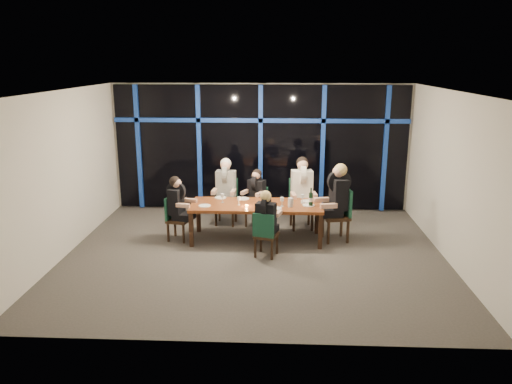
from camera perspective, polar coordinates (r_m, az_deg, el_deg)
room at (r=8.82m, az=-0.18°, el=5.13°), size 7.04×7.00×3.02m
window_wall at (r=11.79m, az=0.59°, el=5.27°), size 6.86×0.43×2.94m
dining_table at (r=9.91m, az=0.05°, el=-1.76°), size 2.60×1.00×0.75m
chair_far_left at (r=11.01m, az=-3.38°, el=-0.75°), size 0.50×0.50×1.00m
chair_far_mid at (r=10.87m, az=0.17°, el=-1.37°), size 0.53×0.53×0.86m
chair_far_right at (r=10.76m, az=5.17°, el=-0.97°), size 0.55×0.55×1.06m
chair_end_left at (r=10.12m, az=-9.24°, el=-2.69°), size 0.50×0.50×0.89m
chair_end_right at (r=10.07m, az=9.61°, el=-2.21°), size 0.59×0.59×1.07m
chair_near_mid at (r=9.10m, az=1.04°, el=-4.65°), size 0.50×0.50×0.86m
diner_far_left at (r=10.82m, az=-3.50°, el=1.15°), size 0.52×0.64×0.97m
diner_far_mid at (r=10.71m, az=-0.00°, el=0.30°), size 0.54×0.59×0.84m
diner_far_right at (r=10.57m, az=5.30°, el=1.07°), size 0.56×0.69×1.03m
diner_end_left at (r=9.98m, az=-8.93°, el=-0.78°), size 0.60×0.50×0.87m
diner_end_right at (r=9.92m, az=9.22°, el=0.09°), size 0.71×0.59×1.04m
diner_near_mid at (r=9.05m, az=1.20°, el=-2.45°), size 0.50×0.58×0.84m
plate_far_left at (r=10.34m, az=-4.09°, el=-0.65°), size 0.24×0.24×0.01m
plate_far_mid at (r=10.25m, az=-1.45°, el=-0.76°), size 0.24×0.24×0.01m
plate_far_right at (r=10.10m, az=5.82°, el=-1.07°), size 0.24×0.24×0.01m
plate_end_left at (r=9.80m, az=-5.89°, el=-1.57°), size 0.24×0.24×0.01m
plate_end_right at (r=9.83m, az=6.03°, el=-1.52°), size 0.24×0.24×0.01m
plate_near_mid at (r=9.59m, az=2.26°, el=-1.88°), size 0.24×0.24×0.01m
wine_bottle at (r=9.77m, az=6.28°, el=-0.83°), size 0.08×0.08×0.37m
water_pitcher at (r=9.70m, az=3.95°, el=-1.19°), size 0.11×0.10×0.18m
tea_light at (r=9.74m, az=-1.09°, el=-1.56°), size 0.05×0.05×0.03m
wine_glass_a at (r=9.80m, az=-1.99°, el=-0.80°), size 0.06×0.06×0.17m
wine_glass_b at (r=9.94m, az=0.77°, el=-0.48°), size 0.07×0.07×0.19m
wine_glass_c at (r=9.71m, az=2.99°, el=-0.89°), size 0.07×0.07×0.18m
wine_glass_d at (r=9.98m, az=-3.85°, el=-0.47°), size 0.07×0.07×0.18m
wine_glass_e at (r=9.96m, az=5.33°, el=-0.54°), size 0.07×0.07×0.18m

